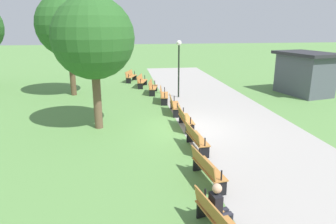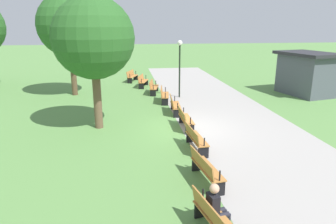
{
  "view_description": "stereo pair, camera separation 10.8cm",
  "coord_description": "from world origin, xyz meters",
  "views": [
    {
      "loc": [
        12.72,
        -2.71,
        4.53
      ],
      "look_at": [
        0.0,
        -0.83,
        0.8
      ],
      "focal_mm": 32.55,
      "sensor_mm": 36.0,
      "label": 1
    },
    {
      "loc": [
        12.74,
        -2.6,
        4.53
      ],
      "look_at": [
        0.0,
        -0.83,
        0.8
      ],
      "focal_mm": 32.55,
      "sensor_mm": 36.0,
      "label": 2
    }
  ],
  "objects": [
    {
      "name": "path_paving",
      "position": [
        0.0,
        2.45,
        0.0
      ],
      "size": [
        38.81,
        5.36,
        0.01
      ],
      "primitive_type": "cube",
      "color": "#A39E99",
      "rests_on": "ground"
    },
    {
      "name": "ground_plane",
      "position": [
        0.0,
        0.0,
        0.0
      ],
      "size": [
        120.0,
        120.0,
        0.0
      ],
      "primitive_type": "plane",
      "color": "#5B8C47"
    },
    {
      "name": "person_seated",
      "position": [
        7.04,
        -0.72,
        0.64
      ],
      "size": [
        0.4,
        0.57,
        1.2
      ],
      "rotation": [
        0.0,
        0.0,
        0.2
      ],
      "color": "black",
      "rests_on": "ground"
    },
    {
      "name": "bench_0",
      "position": [
        -11.97,
        -2.13,
        0.47
      ],
      "size": [
        1.75,
        1.01,
        0.89
      ],
      "rotation": [
        0.0,
        0.0,
        -0.34
      ],
      "color": "#B27538",
      "rests_on": "ground"
    },
    {
      "name": "bench_4",
      "position": [
        -2.44,
        -0.15,
        0.47
      ],
      "size": [
        1.71,
        0.59,
        0.89
      ],
      "rotation": [
        0.0,
        0.0,
        -0.07
      ],
      "color": "#B27538",
      "rests_on": "ground"
    },
    {
      "name": "kiosk",
      "position": [
        -5.67,
        9.1,
        1.43
      ],
      "size": [
        4.28,
        3.38,
        2.78
      ],
      "rotation": [
        0.0,
        0.0,
        0.22
      ],
      "color": "#4C515B",
      "rests_on": "ground"
    },
    {
      "name": "bench_3",
      "position": [
        -4.87,
        -0.4,
        0.47
      ],
      "size": [
        1.73,
        0.7,
        0.89
      ],
      "rotation": [
        0.0,
        0.0,
        -0.14
      ],
      "color": "#B27538",
      "rests_on": "ground"
    },
    {
      "name": "tree_4",
      "position": [
        -7.67,
        -5.99,
        4.44
      ],
      "size": [
        3.95,
        3.95,
        6.44
      ],
      "color": "brown",
      "rests_on": "ground"
    },
    {
      "name": "bench_7",
      "position": [
        4.87,
        -0.4,
        0.47
      ],
      "size": [
        1.73,
        0.7,
        0.89
      ],
      "rotation": [
        0.0,
        0.0,
        0.14
      ],
      "color": "#B27538",
      "rests_on": "ground"
    },
    {
      "name": "bench_5",
      "position": [
        0.0,
        -0.07,
        0.47
      ],
      "size": [
        1.69,
        0.47,
        0.89
      ],
      "color": "#B27538",
      "rests_on": "ground"
    },
    {
      "name": "lamp_post",
      "position": [
        -6.06,
        0.75,
        2.53
      ],
      "size": [
        0.32,
        0.32,
        3.57
      ],
      "color": "black",
      "rests_on": "ground"
    },
    {
      "name": "bench_1",
      "position": [
        -9.65,
        -1.39,
        0.47
      ],
      "size": [
        1.75,
        0.91,
        0.89
      ],
      "rotation": [
        0.0,
        0.0,
        -0.27
      ],
      "color": "#B27538",
      "rests_on": "ground"
    },
    {
      "name": "bench_2",
      "position": [
        -7.27,
        -0.81,
        0.47
      ],
      "size": [
        1.75,
        0.81,
        0.89
      ],
      "rotation": [
        0.0,
        0.0,
        -0.2
      ],
      "color": "#B27538",
      "rests_on": "ground"
    },
    {
      "name": "tree_1",
      "position": [
        -0.66,
        -3.89,
        3.94
      ],
      "size": [
        3.47,
        3.47,
        5.7
      ],
      "color": "brown",
      "rests_on": "ground"
    },
    {
      "name": "bench_6",
      "position": [
        2.44,
        -0.15,
        0.47
      ],
      "size": [
        1.71,
        0.59,
        0.89
      ],
      "rotation": [
        0.0,
        0.0,
        0.07
      ],
      "color": "#B27538",
      "rests_on": "ground"
    },
    {
      "name": "bench_8",
      "position": [
        7.27,
        -0.81,
        0.47
      ],
      "size": [
        1.75,
        0.81,
        0.89
      ],
      "rotation": [
        0.0,
        0.0,
        0.2
      ],
      "color": "#B27538",
      "rests_on": "ground"
    }
  ]
}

